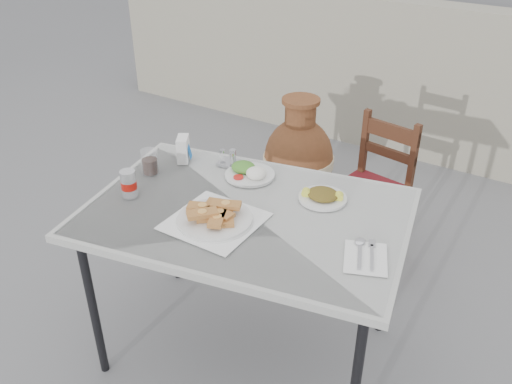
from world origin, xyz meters
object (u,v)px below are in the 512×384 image
Objects in this scene: salad_rice_plate at (249,172)px; salad_chopped_plate at (323,196)px; condiment_caddy at (230,160)px; pide_plate at (215,215)px; napkin_holder at (183,149)px; soda_can at (129,184)px; cafe_table at (246,221)px; terracotta_urn at (298,161)px; chair at (373,188)px; cola_glass at (150,163)px.

salad_rice_plate reaches higher than salad_chopped_plate.
pide_plate is at bearing -62.33° from condiment_caddy.
soda_can is at bearing -118.88° from napkin_holder.
cafe_table is 12.15× the size of soda_can.
salad_chopped_plate is (0.38, -0.01, -0.00)m from salad_rice_plate.
salad_chopped_plate reaches higher than terracotta_urn.
condiment_caddy is at bearing 163.07° from salad_rice_plate.
salad_chopped_plate is 0.83m from soda_can.
condiment_caddy is 0.14× the size of chair.
chair is (0.46, 0.78, -0.40)m from condiment_caddy.
salad_chopped_plate is (0.23, 0.25, 0.07)m from cafe_table.
cafe_table is 1.13m from chair.
condiment_caddy is 0.99m from chair.
condiment_caddy is (-0.23, 0.43, -0.00)m from pide_plate.
salad_chopped_plate is 0.81m from cola_glass.
salad_rice_plate reaches higher than cafe_table.
cola_glass reaches higher than pide_plate.
pide_plate reaches higher than terracotta_urn.
cola_glass is (-0.41, -0.22, 0.03)m from salad_rice_plate.
soda_can is 0.51m from condiment_caddy.
condiment_caddy is (-0.14, 0.04, 0.01)m from salad_rice_plate.
condiment_caddy is at bearing 117.67° from pide_plate.
pide_plate is 0.43× the size of terracotta_urn.
chair is (0.17, 1.08, -0.32)m from cafe_table.
napkin_holder is (-0.50, 0.21, 0.12)m from cafe_table.
cafe_table is at bearing -71.78° from terracotta_urn.
pide_plate is at bearing -112.38° from cafe_table.
napkin_holder is (-0.02, 0.39, 0.00)m from soda_can.
terracotta_urn is at bearing 86.91° from soda_can.
salad_chopped_plate is 1.27m from terracotta_urn.
condiment_caddy is 0.15× the size of terracotta_urn.
salad_chopped_plate is at bearing 53.14° from pide_plate.
terracotta_urn is (-0.58, 0.17, -0.06)m from chair.
cola_glass is 0.14× the size of chair.
soda_can is 0.14× the size of chair.
cafe_table is 0.30m from salad_rice_plate.
terracotta_urn is at bearing 104.22° from pide_plate.
pide_plate reaches higher than cafe_table.
pide_plate is 2.83× the size of napkin_holder.
napkin_holder reaches higher than salad_rice_plate.
salad_rice_plate is 0.14m from condiment_caddy.
pide_plate is 3.03× the size of cola_glass.
salad_rice_plate is at bearing -16.93° from condiment_caddy.
salad_rice_plate is 0.28× the size of chair.
napkin_holder is 0.23m from condiment_caddy.
salad_rice_plate is 0.36m from napkin_holder.
cola_glass is 0.14× the size of terracotta_urn.
condiment_caddy is (0.27, 0.26, -0.02)m from cola_glass.
chair is 0.61m from terracotta_urn.
pide_plate reaches higher than salad_rice_plate.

